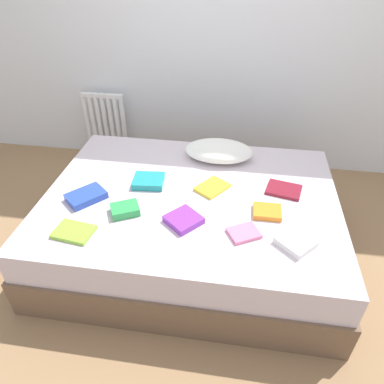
{
  "coord_description": "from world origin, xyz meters",
  "views": [
    {
      "loc": [
        0.29,
        -1.9,
        1.93
      ],
      "look_at": [
        0.0,
        0.05,
        0.48
      ],
      "focal_mm": 33.09,
      "sensor_mm": 36.0,
      "label": 1
    }
  ],
  "objects": [
    {
      "name": "ground_plane",
      "position": [
        0.0,
        0.0,
        0.0
      ],
      "size": [
        8.0,
        8.0,
        0.0
      ],
      "primitive_type": "plane",
      "color": "#93704C"
    },
    {
      "name": "textbook_pink",
      "position": [
        0.37,
        -0.35,
        0.51
      ],
      "size": [
        0.22,
        0.2,
        0.02
      ],
      "primitive_type": "cube",
      "rotation": [
        0.0,
        0.0,
        0.51
      ],
      "color": "pink",
      "rests_on": "bed"
    },
    {
      "name": "bed",
      "position": [
        0.0,
        0.0,
        0.25
      ],
      "size": [
        2.0,
        1.5,
        0.5
      ],
      "color": "brown",
      "rests_on": "ground"
    },
    {
      "name": "pillow",
      "position": [
        0.14,
        0.5,
        0.57
      ],
      "size": [
        0.52,
        0.33,
        0.14
      ],
      "primitive_type": "ellipsoid",
      "color": "white",
      "rests_on": "bed"
    },
    {
      "name": "textbook_teal",
      "position": [
        -0.31,
        0.08,
        0.52
      ],
      "size": [
        0.23,
        0.2,
        0.05
      ],
      "primitive_type": "cube",
      "rotation": [
        0.0,
        0.0,
        0.09
      ],
      "color": "teal",
      "rests_on": "bed"
    },
    {
      "name": "textbook_purple",
      "position": [
        -0.0,
        -0.29,
        0.52
      ],
      "size": [
        0.26,
        0.26,
        0.04
      ],
      "primitive_type": "cube",
      "rotation": [
        0.0,
        0.0,
        -0.72
      ],
      "color": "purple",
      "rests_on": "bed"
    },
    {
      "name": "textbook_maroon",
      "position": [
        0.62,
        0.13,
        0.51
      ],
      "size": [
        0.26,
        0.22,
        0.02
      ],
      "primitive_type": "cube",
      "rotation": [
        0.0,
        0.0,
        -0.23
      ],
      "color": "maroon",
      "rests_on": "bed"
    },
    {
      "name": "radiator",
      "position": [
        -1.05,
        1.2,
        0.4
      ],
      "size": [
        0.42,
        0.04,
        0.59
      ],
      "color": "white",
      "rests_on": "ground"
    },
    {
      "name": "back_wall",
      "position": [
        0.0,
        1.35,
        1.4
      ],
      "size": [
        6.0,
        0.1,
        2.8
      ],
      "primitive_type": "cube",
      "color": "silver",
      "rests_on": "ground"
    },
    {
      "name": "textbook_yellow",
      "position": [
        0.14,
        0.08,
        0.51
      ],
      "size": [
        0.26,
        0.27,
        0.02
      ],
      "primitive_type": "cube",
      "rotation": [
        0.0,
        0.0,
        0.95
      ],
      "color": "yellow",
      "rests_on": "bed"
    },
    {
      "name": "textbook_lime",
      "position": [
        -0.62,
        -0.49,
        0.51
      ],
      "size": [
        0.24,
        0.19,
        0.02
      ],
      "primitive_type": "cube",
      "rotation": [
        0.0,
        0.0,
        -0.14
      ],
      "color": "#8CC638",
      "rests_on": "bed"
    },
    {
      "name": "textbook_green",
      "position": [
        -0.38,
        -0.26,
        0.53
      ],
      "size": [
        0.21,
        0.19,
        0.05
      ],
      "primitive_type": "cube",
      "rotation": [
        0.0,
        0.0,
        0.47
      ],
      "color": "green",
      "rests_on": "bed"
    },
    {
      "name": "textbook_orange",
      "position": [
        0.5,
        -0.14,
        0.52
      ],
      "size": [
        0.18,
        0.15,
        0.03
      ],
      "primitive_type": "cube",
      "rotation": [
        0.0,
        0.0,
        0.01
      ],
      "color": "orange",
      "rests_on": "bed"
    },
    {
      "name": "textbook_white",
      "position": [
        0.66,
        -0.39,
        0.52
      ],
      "size": [
        0.25,
        0.25,
        0.04
      ],
      "primitive_type": "cube",
      "rotation": [
        0.0,
        0.0,
        0.82
      ],
      "color": "white",
      "rests_on": "bed"
    },
    {
      "name": "textbook_blue",
      "position": [
        -0.68,
        -0.16,
        0.52
      ],
      "size": [
        0.28,
        0.29,
        0.05
      ],
      "primitive_type": "cube",
      "rotation": [
        0.0,
        0.0,
        0.85
      ],
      "color": "#2847B7",
      "rests_on": "bed"
    }
  ]
}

